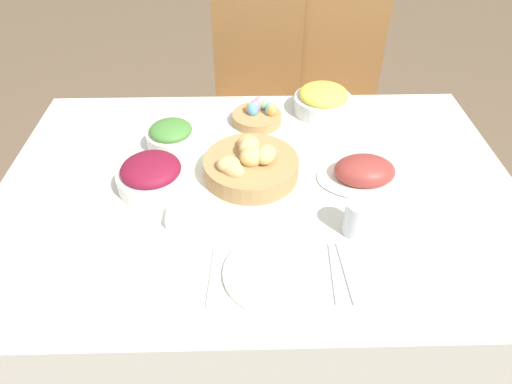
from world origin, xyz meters
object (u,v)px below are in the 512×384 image
object	(u,v)px
chair_far_right	(337,99)
knife	(334,273)
chair_far_center	(255,100)
bread_basket	(250,164)
pineapple_bowl	(323,100)
dinner_plate	(273,273)
butter_dish	(186,217)
ham_platter	(364,172)
spoon	(346,272)
egg_basket	(258,115)
beet_salad_bowl	(152,175)
drinking_cup	(358,218)
green_salad_bowl	(171,136)
fork	(212,275)

from	to	relation	value
chair_far_right	knife	distance (m)	1.28
chair_far_center	bread_basket	world-z (taller)	chair_far_center
chair_far_center	pineapple_bowl	size ratio (longest dim) A/B	4.71
dinner_plate	knife	bearing A→B (deg)	0.00
chair_far_center	knife	bearing A→B (deg)	-76.02
butter_dish	ham_platter	bearing A→B (deg)	18.10
pineapple_bowl	spoon	bearing A→B (deg)	-93.26
bread_basket	egg_basket	xyz separation A→B (m)	(0.03, 0.31, -0.01)
beet_salad_bowl	drinking_cup	size ratio (longest dim) A/B	2.06
chair_far_center	ham_platter	size ratio (longest dim) A/B	3.51
bread_basket	dinner_plate	distance (m)	0.39
knife	butter_dish	size ratio (longest dim) A/B	1.88
egg_basket	chair_far_center	bearing A→B (deg)	89.73
bread_basket	spoon	size ratio (longest dim) A/B	1.51
pineapple_bowl	butter_dish	world-z (taller)	pineapple_bowl
chair_far_right	egg_basket	size ratio (longest dim) A/B	5.66
chair_far_center	green_salad_bowl	xyz separation A→B (m)	(-0.29, -0.70, 0.26)
bread_basket	pineapple_bowl	world-z (taller)	bread_basket
chair_far_right	pineapple_bowl	world-z (taller)	chair_far_right
fork	butter_dish	bearing A→B (deg)	115.81
chair_far_right	butter_dish	size ratio (longest dim) A/B	9.72
chair_far_right	pineapple_bowl	bearing A→B (deg)	-105.77
drinking_cup	egg_basket	bearing A→B (deg)	113.78
spoon	chair_far_center	bearing A→B (deg)	95.69
pineapple_bowl	fork	size ratio (longest dim) A/B	1.10
beet_salad_bowl	drinking_cup	xyz separation A→B (m)	(0.56, -0.20, 0.01)
beet_salad_bowl	fork	distance (m)	0.39
chair_far_right	spoon	distance (m)	1.28
bread_basket	pineapple_bowl	size ratio (longest dim) A/B	1.37
bread_basket	dinner_plate	bearing A→B (deg)	-82.81
bread_basket	green_salad_bowl	size ratio (longest dim) A/B	1.76
butter_dish	egg_basket	bearing A→B (deg)	67.50
green_salad_bowl	fork	distance (m)	0.57
bread_basket	knife	xyz separation A→B (m)	(0.20, -0.39, -0.04)
bread_basket	ham_platter	xyz separation A→B (m)	(0.34, -0.03, -0.01)
fork	pineapple_bowl	bearing A→B (deg)	67.34
pineapple_bowl	drinking_cup	distance (m)	0.62
beet_salad_bowl	egg_basket	bearing A→B (deg)	48.15
green_salad_bowl	drinking_cup	xyz separation A→B (m)	(0.53, -0.41, 0.01)
chair_far_center	ham_platter	bearing A→B (deg)	-64.34
pineapple_bowl	knife	world-z (taller)	pineapple_bowl
bread_basket	butter_dish	xyz separation A→B (m)	(-0.18, -0.20, -0.02)
green_salad_bowl	fork	xyz separation A→B (m)	(0.16, -0.55, -0.04)
bread_basket	egg_basket	size ratio (longest dim) A/B	1.65
butter_dish	chair_far_center	bearing A→B (deg)	78.63
drinking_cup	fork	bearing A→B (deg)	-159.38
ham_platter	knife	bearing A→B (deg)	-111.83
chair_far_right	drinking_cup	bearing A→B (deg)	-95.28
green_salad_bowl	knife	xyz separation A→B (m)	(0.45, -0.55, -0.04)
chair_far_center	dinner_plate	distance (m)	1.26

